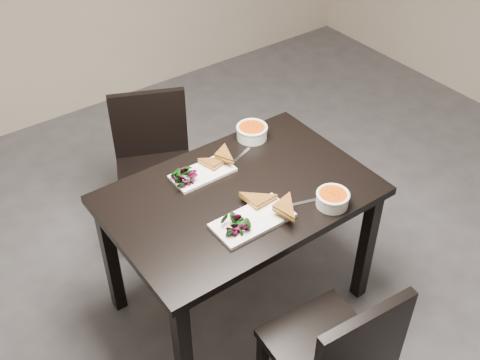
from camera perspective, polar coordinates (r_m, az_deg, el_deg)
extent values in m
plane|color=#47474C|center=(3.16, 5.83, -12.33)|extent=(5.00, 5.00, 0.00)
cube|color=black|center=(2.66, 0.00, -1.50)|extent=(1.20, 0.80, 0.04)
cube|color=black|center=(2.55, -5.56, -16.73)|extent=(0.06, 0.06, 0.71)
cube|color=black|center=(3.01, 12.28, -6.35)|extent=(0.06, 0.06, 0.71)
cube|color=black|center=(2.95, -12.56, -7.53)|extent=(0.06, 0.06, 0.71)
cube|color=black|center=(3.36, 4.04, 0.25)|extent=(0.06, 0.06, 0.71)
cube|color=black|center=(2.50, 8.27, -15.85)|extent=(0.45, 0.45, 0.04)
cube|color=black|center=(2.83, 8.52, -14.32)|extent=(0.04, 0.04, 0.41)
cube|color=black|center=(2.25, 11.87, -15.89)|extent=(0.42, 0.08, 0.40)
cube|color=black|center=(3.28, -8.24, 0.51)|extent=(0.55, 0.55, 0.04)
cube|color=black|center=(3.30, -10.70, -4.87)|extent=(0.05, 0.05, 0.41)
cube|color=black|center=(3.30, -4.48, -4.04)|extent=(0.05, 0.05, 0.41)
cube|color=black|center=(3.57, -11.06, -0.91)|extent=(0.05, 0.05, 0.41)
cube|color=black|center=(3.57, -5.33, -0.16)|extent=(0.05, 0.05, 0.41)
cube|color=black|center=(3.31, -8.91, 5.50)|extent=(0.40, 0.21, 0.40)
cube|color=white|center=(2.49, 1.23, -3.99)|extent=(0.35, 0.18, 0.02)
cylinder|color=white|center=(2.59, 9.05, -1.94)|extent=(0.14, 0.14, 0.06)
cylinder|color=#D65A09|center=(2.57, 9.10, -1.52)|extent=(0.12, 0.12, 0.02)
torus|color=white|center=(2.57, 9.12, -1.40)|extent=(0.15, 0.15, 0.01)
cube|color=silver|center=(2.59, 5.81, -2.30)|extent=(0.18, 0.07, 0.00)
cube|color=white|center=(2.74, -3.69, 0.66)|extent=(0.30, 0.15, 0.01)
cylinder|color=white|center=(2.96, 1.17, 4.63)|extent=(0.15, 0.15, 0.06)
cylinder|color=#D65A09|center=(2.95, 1.18, 5.07)|extent=(0.13, 0.13, 0.02)
torus|color=white|center=(2.94, 1.18, 5.18)|extent=(0.16, 0.16, 0.02)
cube|color=silver|center=(2.84, -0.07, 2.26)|extent=(0.17, 0.08, 0.00)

